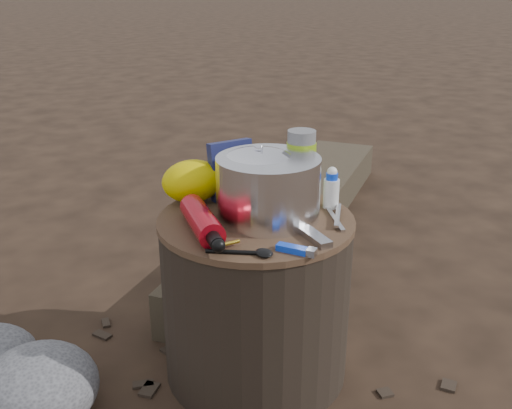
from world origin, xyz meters
name	(u,v)px	position (x,y,z in m)	size (l,w,h in m)	color
ground	(256,367)	(0.00, 0.00, 0.00)	(60.00, 60.00, 0.00)	black
stump	(256,297)	(0.00, 0.00, 0.22)	(0.48, 0.48, 0.44)	black
log_main	(294,215)	(0.54, 0.75, 0.08)	(0.30, 1.80, 0.15)	#382F22
log_small	(292,225)	(0.51, 0.72, 0.05)	(0.22, 1.19, 0.10)	#382F22
foil_windscreen	(268,188)	(0.03, -0.01, 0.52)	(0.25, 0.25, 0.15)	silver
camping_pot	(259,182)	(0.02, 0.02, 0.53)	(0.17, 0.17, 0.17)	white
fuel_bottle	(202,221)	(-0.15, -0.03, 0.47)	(0.06, 0.25, 0.06)	#A40916
thermos	(301,167)	(0.15, 0.05, 0.54)	(0.08, 0.08, 0.19)	#7CA517
travel_mug	(267,174)	(0.09, 0.13, 0.51)	(0.08, 0.08, 0.13)	black
stuff_sack	(192,181)	(-0.10, 0.18, 0.50)	(0.16, 0.13, 0.11)	#D9C000
food_pouch	(231,170)	(0.01, 0.16, 0.52)	(0.12, 0.03, 0.15)	#191D4D
lighter	(292,248)	(-0.01, -0.20, 0.45)	(0.02, 0.09, 0.02)	blue
multitool	(314,237)	(0.06, -0.17, 0.45)	(0.03, 0.11, 0.02)	#B6B6BB
pot_grabber	(335,218)	(0.17, -0.10, 0.45)	(0.04, 0.14, 0.01)	#B6B6BB
spork	(234,252)	(-0.13, -0.16, 0.45)	(0.03, 0.14, 0.01)	black
squeeze_bottle	(331,190)	(0.20, -0.02, 0.49)	(0.04, 0.04, 0.10)	white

